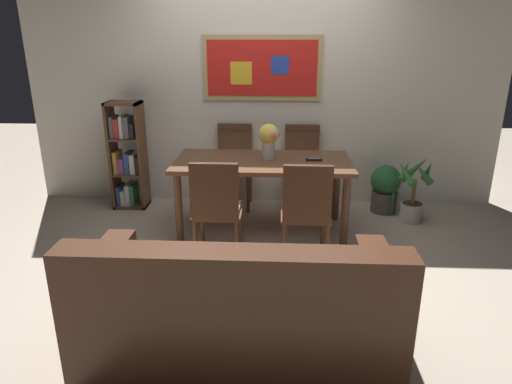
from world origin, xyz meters
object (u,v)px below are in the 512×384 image
dining_chair_far_right (302,160)px  leather_couch (238,313)px  potted_palm (413,194)px  tv_remote (314,160)px  potted_ivy (385,188)px  bookshelf (127,157)px  dining_table (263,169)px  flower_vase (269,138)px  dining_chair_near_right (306,207)px  dining_chair_far_left (234,159)px  dining_chair_near_left (216,204)px

dining_chair_far_right → leather_couch: bearing=-100.3°
potted_palm → tv_remote: (-1.05, -0.31, 0.43)m
potted_ivy → potted_palm: 0.35m
leather_couch → bookshelf: (-1.44, 2.50, 0.25)m
dining_table → flower_vase: 0.30m
dining_chair_near_right → leather_couch: bearing=-110.9°
dining_table → bookshelf: bookshelf is taller
dining_chair_near_right → flower_vase: 0.94m
dining_chair_far_left → leather_couch: 2.64m
bookshelf → potted_palm: size_ratio=1.70×
potted_ivy → dining_table: bearing=-155.8°
potted_palm → potted_ivy: bearing=129.8°
tv_remote → potted_palm: bearing=16.6°
dining_chair_near_right → tv_remote: bearing=81.9°
dining_chair_far_left → dining_chair_far_right: size_ratio=1.00×
dining_chair_near_left → flower_vase: bearing=62.4°
bookshelf → potted_palm: 3.07m
dining_chair_near_left → potted_ivy: dining_chair_near_left is taller
dining_table → dining_chair_near_right: (0.37, -0.73, -0.10)m
dining_chair_far_left → dining_chair_near_right: (0.72, -1.45, 0.00)m
dining_chair_near_right → flower_vase: bearing=112.1°
dining_table → tv_remote: 0.49m
potted_ivy → dining_chair_near_right: bearing=-125.3°
potted_ivy → potted_palm: (0.22, -0.27, 0.03)m
leather_couch → potted_palm: leather_couch is taller
dining_chair_near_left → potted_ivy: (1.66, 1.30, -0.26)m
flower_vase → dining_table: bearing=-129.0°
leather_couch → flower_vase: bearing=86.4°
dining_chair_far_right → dining_chair_near_right: bearing=-91.1°
bookshelf → dining_chair_far_left: bearing=5.5°
dining_chair_far_right → potted_palm: 1.22m
dining_chair_far_left → leather_couch: (0.28, -2.62, -0.22)m
leather_couch → dining_chair_near_left: bearing=103.3°
potted_palm → dining_chair_near_right: bearing=-137.9°
dining_chair_near_left → leather_couch: bearing=-76.7°
dining_chair_near_right → tv_remote: dining_chair_near_right is taller
dining_table → dining_chair_far_right: 0.83m
potted_palm → flower_vase: bearing=-170.2°
dining_chair_far_right → dining_chair_near_left: bearing=-117.9°
flower_vase → tv_remote: size_ratio=2.11×
dining_chair_far_right → leather_couch: dining_chair_far_right is taller
potted_palm → tv_remote: size_ratio=4.41×
leather_couch → bookshelf: bearing=120.0°
dining_chair_near_left → potted_palm: dining_chair_near_left is taller
flower_vase → tv_remote: bearing=-7.9°
dining_chair_far_right → dining_table: bearing=-119.4°
dining_chair_far_left → dining_chair_near_right: 1.62m
dining_table → bookshelf: 1.63m
dining_chair_near_right → bookshelf: 2.32m
dining_chair_near_left → flower_vase: flower_vase is taller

